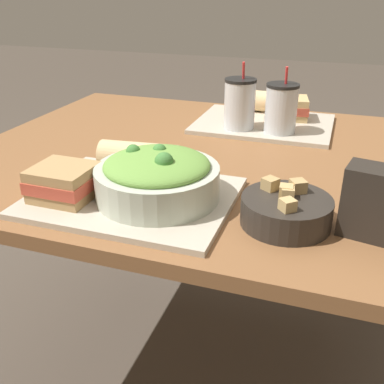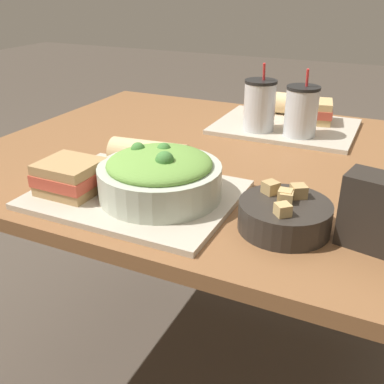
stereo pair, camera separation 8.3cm
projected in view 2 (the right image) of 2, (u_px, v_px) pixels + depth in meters
ground_plane at (210, 360)px, 1.45m from camera, size 12.00×12.00×0.00m
dining_table at (214, 186)px, 1.18m from camera, size 1.17×0.98×0.71m
tray_near at (137, 194)px, 0.91m from camera, size 0.40×0.31×0.01m
tray_far at (285, 127)px, 1.32m from camera, size 0.40×0.31×0.01m
salad_bowl at (160, 175)px, 0.87m from camera, size 0.24×0.24×0.11m
soup_bowl at (285, 214)px, 0.78m from camera, size 0.16×0.16×0.07m
sandwich_near at (70, 177)px, 0.89m from camera, size 0.12×0.11×0.06m
baguette_near at (150, 155)px, 1.00m from camera, size 0.18×0.08×0.07m
sandwich_far at (312, 111)px, 1.33m from camera, size 0.13×0.12×0.06m
baguette_far at (281, 103)px, 1.41m from camera, size 0.15×0.07×0.07m
drink_cup_dark at (259, 107)px, 1.24m from camera, size 0.09×0.09×0.19m
drink_cup_red at (301, 113)px, 1.20m from camera, size 0.09×0.09×0.18m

